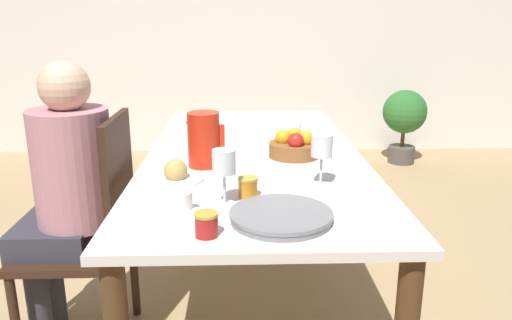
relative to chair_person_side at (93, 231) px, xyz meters
The scene contains 16 objects.
ground_plane 0.87m from the chair_person_side, 25.07° to the left, with size 20.00×20.00×0.00m, color tan.
wall_back 3.30m from the chair_person_side, 78.29° to the left, with size 10.00×0.06×2.60m.
dining_table 0.73m from the chair_person_side, 25.07° to the left, with size 0.94×1.99×0.74m.
chair_person_side is the anchor object (origin of this frame).
person_seated 0.21m from the chair_person_side, 168.22° to the left, with size 0.39×0.41×1.17m.
red_pitcher 0.57m from the chair_person_side, 12.54° to the left, with size 0.15×0.13×0.22m.
wine_glass_water 0.74m from the chair_person_side, 32.18° to the right, with size 0.08×0.08×0.18m.
wine_glass_juice 0.97m from the chair_person_side, 10.24° to the right, with size 0.08×0.08×0.19m.
teacup_near_person 0.61m from the chair_person_side, 43.67° to the right, with size 0.13×0.13×0.06m.
teacup_across 1.12m from the chair_person_side, 37.01° to the left, with size 0.13×0.13×0.06m.
serving_tray 0.89m from the chair_person_side, 34.00° to the right, with size 0.31×0.31×0.03m.
bread_plate 0.45m from the chair_person_side, 14.78° to the right, with size 0.20×0.20×0.09m.
jam_jar_amber 0.81m from the chair_person_side, 49.42° to the right, with size 0.07×0.07×0.07m.
jam_jar_red 0.72m from the chair_person_side, 23.71° to the right, with size 0.07×0.07×0.07m.
fruit_bowl 0.90m from the chair_person_side, 15.35° to the left, with size 0.22×0.22×0.12m.
potted_plant 3.35m from the chair_person_side, 51.22° to the left, with size 0.40×0.40×0.68m.
Camera 1 is at (-0.06, -2.15, 1.32)m, focal length 35.00 mm.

